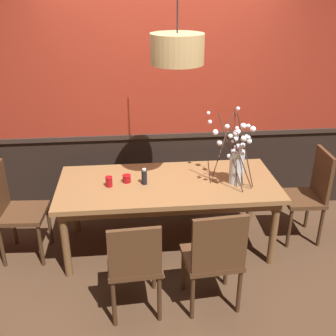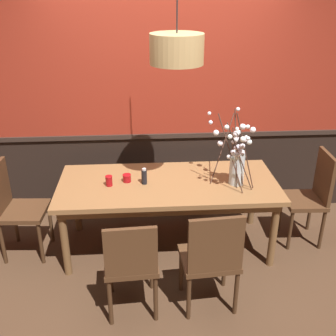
{
  "view_description": "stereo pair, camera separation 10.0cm",
  "coord_description": "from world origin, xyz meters",
  "views": [
    {
      "loc": [
        -0.34,
        -3.43,
        2.48
      ],
      "look_at": [
        0.0,
        0.0,
        0.88
      ],
      "focal_mm": 43.32,
      "sensor_mm": 36.0,
      "label": 1
    },
    {
      "loc": [
        -0.24,
        -3.44,
        2.48
      ],
      "look_at": [
        0.0,
        0.0,
        0.88
      ],
      "focal_mm": 43.32,
      "sensor_mm": 36.0,
      "label": 2
    }
  ],
  "objects": [
    {
      "name": "back_wall",
      "position": [
        0.0,
        0.79,
        1.46
      ],
      "size": [
        5.77,
        0.14,
        2.95
      ],
      "color": "black",
      "rests_on": "ground"
    },
    {
      "name": "pendant_lamp",
      "position": [
        0.06,
        -0.1,
        1.98
      ],
      "size": [
        0.44,
        0.44,
        1.09
      ],
      "color": "tan"
    },
    {
      "name": "candle_holder_nearer_center",
      "position": [
        -0.56,
        -0.03,
        0.78
      ],
      "size": [
        0.07,
        0.07,
        0.1
      ],
      "color": "#9E0F14",
      "rests_on": "dining_table"
    },
    {
      "name": "chair_near_side_right",
      "position": [
        0.28,
        -0.89,
        0.52
      ],
      "size": [
        0.48,
        0.43,
        0.93
      ],
      "color": "#4C301C",
      "rests_on": "ground"
    },
    {
      "name": "condiment_bottle",
      "position": [
        -0.23,
        -0.02,
        0.81
      ],
      "size": [
        0.05,
        0.05,
        0.16
      ],
      "color": "black",
      "rests_on": "dining_table"
    },
    {
      "name": "chair_far_side_right",
      "position": [
        0.3,
        0.89,
        0.52
      ],
      "size": [
        0.49,
        0.45,
        0.92
      ],
      "color": "#4C301C",
      "rests_on": "ground"
    },
    {
      "name": "chair_near_side_left",
      "position": [
        -0.35,
        -0.89,
        0.5
      ],
      "size": [
        0.44,
        0.46,
        0.89
      ],
      "color": "#4C301C",
      "rests_on": "ground"
    },
    {
      "name": "chair_head_east_end",
      "position": [
        1.45,
        0.02,
        0.54
      ],
      "size": [
        0.39,
        0.42,
        0.97
      ],
      "color": "#4C301C",
      "rests_on": "ground"
    },
    {
      "name": "ground_plane",
      "position": [
        0.0,
        0.0,
        0.0
      ],
      "size": [
        24.0,
        24.0,
        0.0
      ],
      "primitive_type": "plane",
      "color": "#4C3321"
    },
    {
      "name": "dining_table",
      "position": [
        0.0,
        0.0,
        0.65
      ],
      "size": [
        2.09,
        0.92,
        0.73
      ],
      "color": "olive",
      "rests_on": "ground"
    },
    {
      "name": "chair_head_west_end",
      "position": [
        -1.46,
        0.0,
        0.53
      ],
      "size": [
        0.45,
        0.45,
        0.95
      ],
      "color": "#4C301C",
      "rests_on": "ground"
    },
    {
      "name": "vase_with_blossoms",
      "position": [
        0.62,
        -0.09,
        0.97
      ],
      "size": [
        0.4,
        0.57,
        0.76
      ],
      "color": "silver",
      "rests_on": "dining_table"
    },
    {
      "name": "candle_holder_nearer_edge",
      "position": [
        -0.39,
        0.04,
        0.77
      ],
      "size": [
        0.08,
        0.08,
        0.07
      ],
      "color": "#9E0F14",
      "rests_on": "dining_table"
    }
  ]
}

